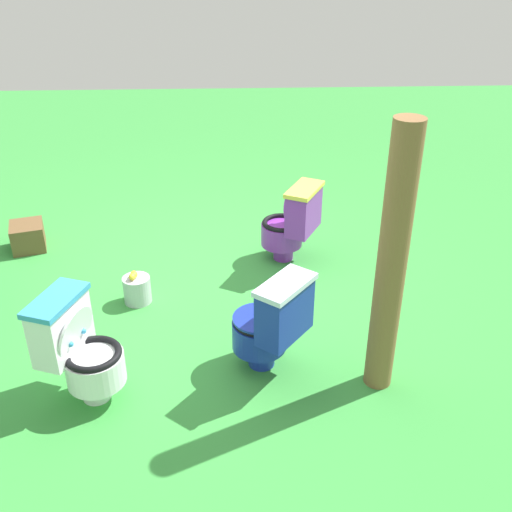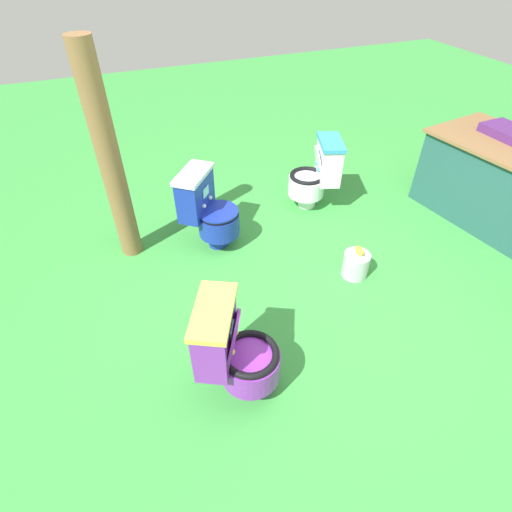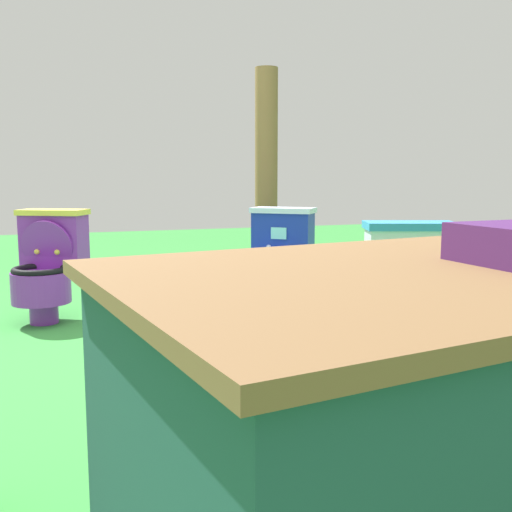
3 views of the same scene
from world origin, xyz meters
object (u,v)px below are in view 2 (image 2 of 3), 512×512
toilet_purple (235,350)px  toilet_blue (208,210)px  vendor_table (503,184)px  lemon_bucket (356,264)px  wooden_post (110,162)px

toilet_purple → toilet_blue: bearing=-163.2°
toilet_blue → vendor_table: 2.83m
toilet_blue → lemon_bucket: size_ratio=2.63×
vendor_table → wooden_post: 3.59m
vendor_table → wooden_post: (-0.82, -3.46, 0.50)m
wooden_post → toilet_blue: bearing=76.5°
wooden_post → lemon_bucket: wooden_post is taller
toilet_purple → vendor_table: bearing=133.2°
wooden_post → lemon_bucket: (1.04, 1.72, -0.77)m
lemon_bucket → toilet_purple: bearing=-64.1°
toilet_purple → toilet_blue: 1.53m
wooden_post → lemon_bucket: size_ratio=6.46×
toilet_blue → wooden_post: size_ratio=0.41×
toilet_purple → lemon_bucket: toilet_purple is taller
toilet_purple → wooden_post: 1.80m
toilet_blue → lemon_bucket: toilet_blue is taller
toilet_purple → lemon_bucket: 1.47m
toilet_purple → wooden_post: size_ratio=0.41×
toilet_purple → toilet_blue: (-1.50, 0.29, -0.00)m
toilet_blue → wooden_post: wooden_post is taller
vendor_table → lemon_bucket: bearing=-82.8°
vendor_table → toilet_purple: bearing=-74.4°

